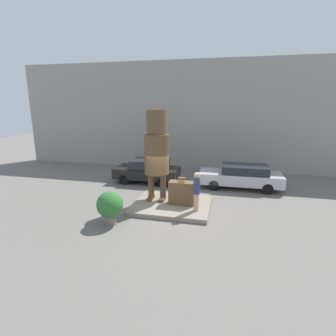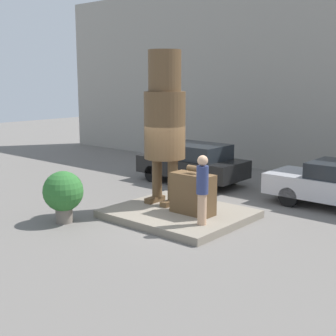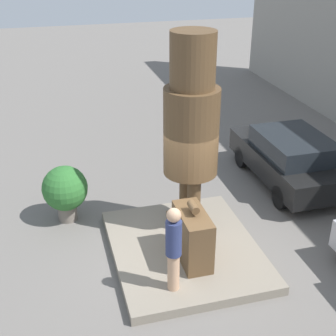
{
  "view_description": "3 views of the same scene",
  "coord_description": "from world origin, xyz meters",
  "px_view_note": "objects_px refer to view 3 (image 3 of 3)",
  "views": [
    {
      "loc": [
        2.54,
        -11.6,
        4.88
      ],
      "look_at": [
        -0.19,
        -0.01,
        1.95
      ],
      "focal_mm": 28.0,
      "sensor_mm": 36.0,
      "label": 1
    },
    {
      "loc": [
        7.98,
        -9.79,
        3.84
      ],
      "look_at": [
        -0.56,
        0.19,
        1.32
      ],
      "focal_mm": 50.0,
      "sensor_mm": 36.0,
      "label": 2
    },
    {
      "loc": [
        7.99,
        -2.55,
        6.28
      ],
      "look_at": [
        -0.43,
        -0.26,
        1.93
      ],
      "focal_mm": 50.0,
      "sensor_mm": 36.0,
      "label": 3
    }
  ],
  "objects_px": {
    "tourist": "(174,246)",
    "statue_figure": "(191,119)",
    "parked_car_black": "(289,157)",
    "giant_suitcase": "(192,236)",
    "planter_pot": "(65,190)"
  },
  "relations": [
    {
      "from": "tourist",
      "to": "statue_figure",
      "type": "bearing_deg",
      "value": 154.99
    },
    {
      "from": "statue_figure",
      "to": "tourist",
      "type": "bearing_deg",
      "value": -25.01
    },
    {
      "from": "statue_figure",
      "to": "tourist",
      "type": "relative_size",
      "value": 2.49
    },
    {
      "from": "statue_figure",
      "to": "tourist",
      "type": "height_order",
      "value": "statue_figure"
    },
    {
      "from": "parked_car_black",
      "to": "tourist",
      "type": "bearing_deg",
      "value": 129.83
    },
    {
      "from": "tourist",
      "to": "giant_suitcase",
      "type": "bearing_deg",
      "value": 141.15
    },
    {
      "from": "parked_car_black",
      "to": "planter_pot",
      "type": "height_order",
      "value": "parked_car_black"
    },
    {
      "from": "tourist",
      "to": "parked_car_black",
      "type": "height_order",
      "value": "tourist"
    },
    {
      "from": "giant_suitcase",
      "to": "planter_pot",
      "type": "height_order",
      "value": "giant_suitcase"
    },
    {
      "from": "statue_figure",
      "to": "planter_pot",
      "type": "relative_size",
      "value": 3.14
    },
    {
      "from": "statue_figure",
      "to": "parked_car_black",
      "type": "distance_m",
      "value": 4.23
    },
    {
      "from": "tourist",
      "to": "parked_car_black",
      "type": "bearing_deg",
      "value": 129.83
    },
    {
      "from": "parked_car_black",
      "to": "planter_pot",
      "type": "relative_size",
      "value": 2.84
    },
    {
      "from": "parked_car_black",
      "to": "planter_pot",
      "type": "bearing_deg",
      "value": 92.83
    },
    {
      "from": "tourist",
      "to": "parked_car_black",
      "type": "xyz_separation_m",
      "value": [
        -3.63,
        4.36,
        -0.39
      ]
    }
  ]
}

